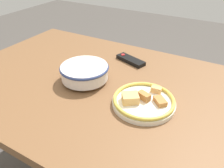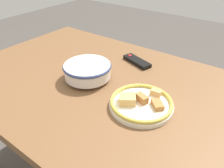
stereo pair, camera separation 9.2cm
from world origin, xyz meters
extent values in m
cube|color=brown|center=(0.00, 0.00, 0.76)|extent=(1.57, 0.92, 0.04)
cylinder|color=brown|center=(-0.72, 0.39, 0.37)|extent=(0.06, 0.06, 0.74)
cylinder|color=silver|center=(-0.15, -0.02, 0.79)|extent=(0.10, 0.10, 0.01)
cylinder|color=silver|center=(-0.15, -0.02, 0.82)|extent=(0.21, 0.21, 0.06)
cylinder|color=#C67A33|center=(-0.15, -0.02, 0.82)|extent=(0.19, 0.19, 0.05)
torus|color=navy|center=(-0.15, -0.02, 0.85)|extent=(0.22, 0.22, 0.01)
cylinder|color=silver|center=(0.15, -0.05, 0.79)|extent=(0.25, 0.25, 0.02)
torus|color=gold|center=(0.15, -0.05, 0.80)|extent=(0.24, 0.24, 0.01)
cube|color=tan|center=(0.17, 0.03, 0.81)|extent=(0.04, 0.03, 0.02)
cube|color=tan|center=(0.11, -0.08, 0.81)|extent=(0.08, 0.08, 0.03)
cube|color=#B2753D|center=(0.15, -0.04, 0.81)|extent=(0.06, 0.04, 0.03)
cube|color=#B2753D|center=(0.21, -0.04, 0.81)|extent=(0.06, 0.06, 0.02)
cube|color=black|center=(-0.05, 0.26, 0.79)|extent=(0.18, 0.11, 0.02)
cylinder|color=red|center=(-0.10, 0.27, 0.80)|extent=(0.02, 0.02, 0.00)
camera|label=1|loc=(0.38, -0.70, 1.32)|focal=35.00mm
camera|label=2|loc=(0.46, -0.65, 1.32)|focal=35.00mm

